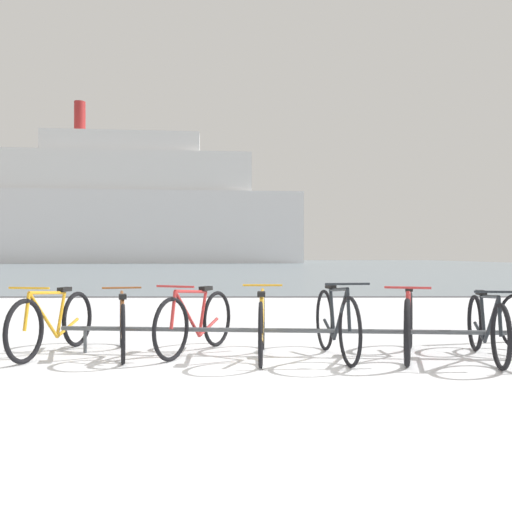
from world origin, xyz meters
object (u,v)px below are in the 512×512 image
at_px(bicycle_2, 196,322).
at_px(ferry_ship, 129,209).
at_px(bicycle_5, 409,324).
at_px(bicycle_1, 122,325).
at_px(bicycle_3, 262,325).
at_px(bicycle_6, 487,327).
at_px(bicycle_4, 336,323).
at_px(bicycle_0, 53,323).

xyz_separation_m(bicycle_2, ferry_ship, (-16.85, 71.09, 7.26)).
bearing_deg(bicycle_5, bicycle_1, 176.92).
distance_m(bicycle_1, bicycle_3, 1.57).
xyz_separation_m(bicycle_1, bicycle_6, (3.96, -0.33, 0.01)).
bearing_deg(bicycle_1, bicycle_6, -4.71).
distance_m(bicycle_4, bicycle_5, 0.80).
height_order(bicycle_5, ferry_ship, ferry_ship).
bearing_deg(bicycle_4, bicycle_1, 174.71).
bearing_deg(bicycle_0, bicycle_1, -1.44).
xyz_separation_m(bicycle_4, bicycle_5, (0.80, 0.05, -0.02)).
xyz_separation_m(bicycle_6, ferry_ship, (-20.00, 71.49, 7.27)).
distance_m(bicycle_0, bicycle_5, 3.95).
distance_m(bicycle_0, bicycle_2, 1.60).
distance_m(bicycle_1, bicycle_5, 3.17).
height_order(bicycle_1, ferry_ship, ferry_ship).
bearing_deg(bicycle_2, bicycle_6, -7.38).
height_order(bicycle_0, ferry_ship, ferry_ship).
height_order(bicycle_2, ferry_ship, ferry_ship).
relative_size(bicycle_0, bicycle_5, 1.01).
relative_size(bicycle_2, bicycle_6, 0.91).
xyz_separation_m(bicycle_0, bicycle_1, (0.78, -0.02, -0.02)).
relative_size(bicycle_3, bicycle_4, 0.99).
distance_m(bicycle_6, ferry_ship, 74.59).
relative_size(bicycle_5, ferry_ship, 0.04).
height_order(bicycle_2, bicycle_6, bicycle_2).
relative_size(bicycle_1, bicycle_3, 1.00).
distance_m(bicycle_1, bicycle_2, 0.82).
xyz_separation_m(bicycle_2, bicycle_6, (3.14, -0.41, -0.01)).
bearing_deg(bicycle_4, bicycle_5, 3.49).
bearing_deg(ferry_ship, bicycle_5, -74.93).
relative_size(bicycle_1, bicycle_2, 1.06).
bearing_deg(bicycle_2, bicycle_5, -6.09).
bearing_deg(bicycle_4, ferry_ship, 104.46).
distance_m(bicycle_2, bicycle_6, 3.17).
height_order(bicycle_1, bicycle_3, bicycle_3).
xyz_separation_m(bicycle_1, bicycle_2, (0.81, 0.08, 0.02)).
bearing_deg(bicycle_0, bicycle_6, -4.17).
bearing_deg(bicycle_3, bicycle_5, 1.11).
bearing_deg(ferry_ship, bicycle_6, -74.37).
xyz_separation_m(bicycle_4, ferry_ship, (-18.41, 71.39, 7.24)).
xyz_separation_m(bicycle_0, bicycle_2, (1.60, 0.06, 0.00)).
relative_size(bicycle_0, bicycle_3, 1.03).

